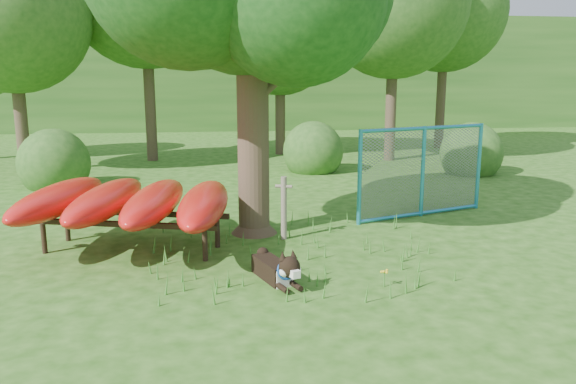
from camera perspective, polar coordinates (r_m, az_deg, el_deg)
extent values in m
plane|color=#204F0F|center=(7.93, -0.28, -8.87)|extent=(80.00, 80.00, 0.00)
cylinder|color=#3E2F22|center=(9.88, -3.59, 8.06)|extent=(0.65, 0.65, 4.34)
cone|color=#3E2F22|center=(10.18, -3.45, -2.97)|extent=(0.98, 0.98, 0.43)
cylinder|color=#3E2F22|center=(10.01, -0.70, 11.61)|extent=(1.13, 0.77, 0.92)
cylinder|color=#3E2F22|center=(9.93, -6.42, 13.55)|extent=(1.01, 0.46, 0.89)
cylinder|color=#6D6351|center=(9.70, -0.42, -1.65)|extent=(0.13, 0.13, 1.11)
cylinder|color=#6D6351|center=(9.61, -0.43, 0.57)|extent=(0.30, 0.16, 0.06)
cylinder|color=black|center=(9.80, -23.56, -4.29)|extent=(0.10, 0.10, 0.51)
cylinder|color=black|center=(8.72, -8.44, -5.33)|extent=(0.10, 0.10, 0.51)
cylinder|color=black|center=(10.39, -21.50, -3.26)|extent=(0.10, 0.10, 0.51)
cylinder|color=black|center=(9.38, -7.19, -4.08)|extent=(0.10, 0.10, 0.51)
cube|color=black|center=(9.11, -16.55, -3.15)|extent=(2.97, 0.92, 0.08)
cube|color=black|center=(9.74, -14.80, -2.11)|extent=(2.97, 0.92, 0.08)
ellipsoid|color=red|center=(9.92, -22.24, -0.66)|extent=(1.33, 3.15, 0.49)
ellipsoid|color=red|center=(9.53, -17.99, -0.82)|extent=(1.23, 3.15, 0.49)
ellipsoid|color=red|center=(9.20, -13.41, -1.00)|extent=(1.13, 3.14, 0.49)
ellipsoid|color=red|center=(8.93, -8.52, -1.18)|extent=(1.03, 3.13, 0.49)
cube|color=black|center=(7.93, -1.65, -7.87)|extent=(0.53, 0.83, 0.27)
cube|color=white|center=(7.65, -0.55, -8.69)|extent=(0.28, 0.23, 0.24)
sphere|color=black|center=(7.41, 0.15, -7.64)|extent=(0.29, 0.29, 0.29)
cube|color=white|center=(7.32, 0.63, -8.27)|extent=(0.16, 0.18, 0.10)
sphere|color=white|center=(7.37, -0.39, -8.11)|extent=(0.13, 0.13, 0.13)
sphere|color=white|center=(7.45, 0.84, -7.90)|extent=(0.13, 0.13, 0.13)
cone|color=black|center=(7.37, -0.55, -6.49)|extent=(0.11, 0.13, 0.14)
cone|color=black|center=(7.44, 0.52, -6.32)|extent=(0.15, 0.15, 0.14)
cylinder|color=black|center=(7.50, -0.66, -9.67)|extent=(0.19, 0.34, 0.08)
cylinder|color=black|center=(7.58, 0.71, -9.42)|extent=(0.19, 0.34, 0.08)
sphere|color=black|center=(8.28, -2.58, -6.22)|extent=(0.18, 0.18, 0.18)
torus|color=#174FB1|center=(7.51, -0.17, -7.92)|extent=(0.29, 0.17, 0.28)
cylinder|color=teal|center=(10.67, 7.29, 1.45)|extent=(0.10, 0.10, 1.83)
cylinder|color=teal|center=(11.59, 13.52, 2.02)|extent=(0.10, 0.10, 1.83)
cylinder|color=teal|center=(12.62, 18.79, 2.49)|extent=(0.10, 0.10, 1.83)
cylinder|color=teal|center=(11.48, 13.73, 6.32)|extent=(2.89, 1.08, 0.07)
cylinder|color=teal|center=(11.76, 13.32, -2.12)|extent=(2.89, 1.08, 0.07)
plane|color=gray|center=(11.59, 13.52, 2.02)|extent=(2.87, 1.01, 3.04)
cylinder|color=#3F802A|center=(7.75, 9.75, -8.73)|extent=(0.02, 0.02, 0.21)
sphere|color=yellow|center=(7.71, 9.77, -7.99)|extent=(0.04, 0.04, 0.04)
sphere|color=yellow|center=(7.74, 10.02, -7.84)|extent=(0.04, 0.04, 0.04)
sphere|color=yellow|center=(7.73, 9.47, -8.01)|extent=(0.04, 0.04, 0.04)
sphere|color=yellow|center=(7.69, 10.00, -8.05)|extent=(0.04, 0.04, 0.04)
sphere|color=yellow|center=(7.68, 9.68, -7.98)|extent=(0.04, 0.04, 0.04)
cylinder|color=#3E2F22|center=(18.25, -25.63, 8.35)|extent=(0.36, 0.36, 4.20)
sphere|color=#28561B|center=(18.32, -26.31, 15.84)|extent=(4.40, 4.40, 4.40)
cylinder|color=#3E2F22|center=(19.48, -13.94, 10.82)|extent=(0.36, 0.36, 5.25)
cylinder|color=#3E2F22|center=(20.54, -0.80, 9.22)|extent=(0.36, 0.36, 3.85)
sphere|color=#28561B|center=(20.56, -0.81, 15.35)|extent=(4.00, 4.00, 4.00)
cylinder|color=#3E2F22|center=(19.32, 10.47, 10.23)|extent=(0.36, 0.36, 4.76)
sphere|color=#28561B|center=(19.45, 10.77, 18.26)|extent=(4.80, 4.80, 4.80)
cylinder|color=#3E2F22|center=(23.17, 15.33, 10.38)|extent=(0.36, 0.36, 4.90)
sphere|color=#28561B|center=(23.30, 15.72, 17.27)|extent=(4.60, 4.60, 4.60)
sphere|color=#28561B|center=(15.66, -22.50, 0.49)|extent=(1.80, 1.80, 1.80)
sphere|color=#28561B|center=(17.31, 17.98, 1.79)|extent=(1.80, 1.80, 1.80)
sphere|color=#28561B|center=(16.86, 2.54, 2.11)|extent=(1.80, 1.80, 1.80)
cube|color=#28561B|center=(35.39, -6.24, 11.88)|extent=(80.00, 12.00, 6.00)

